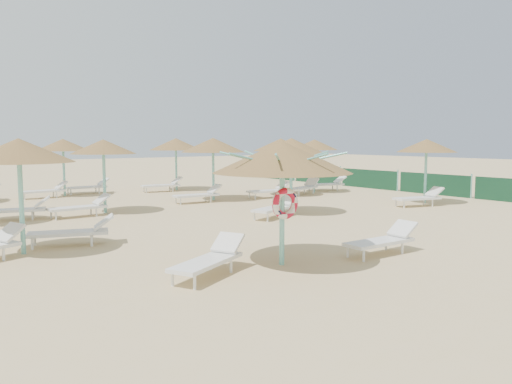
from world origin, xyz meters
TOP-DOWN VIEW (x-y plane):
  - ground at (0.00, 0.00)m, footprint 120.00×120.00m
  - main_palapa at (-0.48, -0.01)m, footprint 2.89×2.89m
  - lounger_main_a at (-2.14, 0.16)m, footprint 1.99×1.38m
  - lounger_main_b at (2.00, -0.66)m, footprint 1.95×0.64m
  - palapa_field at (2.31, 10.53)m, footprint 19.61×14.20m
  - windbreak_fence at (14.00, 9.96)m, footprint 0.08×19.84m

SIDE VIEW (x-z plane):
  - ground at x=0.00m, z-range 0.00..0.00m
  - lounger_main_b at x=2.00m, z-range -0.02..0.69m
  - lounger_main_a at x=-2.14m, z-range -0.02..0.69m
  - windbreak_fence at x=14.00m, z-range -0.05..1.05m
  - main_palapa at x=-0.48m, z-range 0.95..3.54m
  - palapa_field at x=2.31m, z-range 0.93..3.64m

